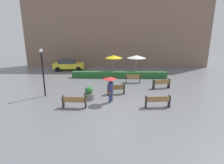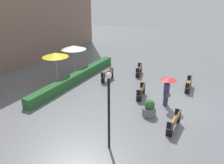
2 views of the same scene
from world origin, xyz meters
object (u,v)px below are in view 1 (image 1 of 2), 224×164
at_px(patio_umbrella_yellow, 114,57).
at_px(parked_car, 68,65).
at_px(bench_near_left, 74,101).
at_px(bench_far_right, 161,83).
at_px(bench_mid_center, 116,89).
at_px(lamp_post, 43,68).
at_px(patio_umbrella_white, 136,57).
at_px(bench_back_row, 133,78).
at_px(planter_pot, 89,94).
at_px(bench_near_right, 158,101).
at_px(pedestrian_with_umbrella, 110,86).

bearing_deg(patio_umbrella_yellow, parked_car, 157.19).
distance_m(bench_near_left, parked_car, 13.79).
bearing_deg(bench_far_right, bench_mid_center, -157.03).
bearing_deg(lamp_post, patio_umbrella_white, 44.22).
distance_m(bench_near_left, patio_umbrella_yellow, 11.00).
height_order(patio_umbrella_white, parked_car, patio_umbrella_white).
xyz_separation_m(bench_back_row, planter_pot, (-3.95, -5.07, -0.09)).
height_order(bench_far_right, lamp_post, lamp_post).
height_order(bench_near_right, bench_far_right, bench_far_right).
bearing_deg(parked_car, bench_near_right, -52.90).
xyz_separation_m(bench_near_right, lamp_post, (-9.06, 2.20, 1.91)).
bearing_deg(bench_mid_center, planter_pot, -148.36).
bearing_deg(pedestrian_with_umbrella, patio_umbrella_yellow, 89.38).
relative_size(bench_far_right, lamp_post, 0.44).
height_order(bench_back_row, patio_umbrella_white, patio_umbrella_white).
height_order(bench_near_left, pedestrian_with_umbrella, pedestrian_with_umbrella).
height_order(pedestrian_with_umbrella, patio_umbrella_yellow, patio_umbrella_yellow).
relative_size(patio_umbrella_yellow, patio_umbrella_white, 1.01).
xyz_separation_m(bench_far_right, bench_back_row, (-2.58, 1.89, 0.02)).
distance_m(pedestrian_with_umbrella, planter_pot, 2.03).
distance_m(planter_pot, patio_umbrella_yellow, 9.18).
distance_m(bench_far_right, pedestrian_with_umbrella, 6.15).
bearing_deg(bench_mid_center, bench_far_right, 22.97).
bearing_deg(bench_near_right, bench_mid_center, 137.24).
distance_m(bench_back_row, planter_pot, 6.43).
bearing_deg(patio_umbrella_yellow, patio_umbrella_white, 4.73).
xyz_separation_m(bench_far_right, patio_umbrella_yellow, (-4.69, 5.62, 1.79)).
bearing_deg(patio_umbrella_white, lamp_post, -135.78).
distance_m(bench_near_left, bench_far_right, 8.82).
xyz_separation_m(bench_near_right, bench_far_right, (1.33, 4.64, 0.01)).
xyz_separation_m(bench_near_right, planter_pot, (-5.19, 1.46, -0.05)).
bearing_deg(patio_umbrella_white, bench_near_left, -116.84).
distance_m(pedestrian_with_umbrella, patio_umbrella_white, 10.09).
xyz_separation_m(pedestrian_with_umbrella, patio_umbrella_white, (2.91, 9.61, 0.94)).
relative_size(bench_far_right, patio_umbrella_white, 0.71).
bearing_deg(bench_back_row, patio_umbrella_white, 79.99).
distance_m(lamp_post, patio_umbrella_yellow, 9.87).
xyz_separation_m(bench_back_row, patio_umbrella_white, (0.70, 3.96, 1.74)).
bearing_deg(planter_pot, bench_far_right, 26.00).
distance_m(bench_near_left, patio_umbrella_white, 12.19).
relative_size(pedestrian_with_umbrella, parked_car, 0.47).
relative_size(bench_back_row, patio_umbrella_yellow, 0.64).
bearing_deg(parked_car, pedestrian_with_umbrella, -62.27).
relative_size(bench_near_right, pedestrian_with_umbrella, 0.91).
relative_size(lamp_post, parked_car, 0.91).
bearing_deg(planter_pot, bench_mid_center, 31.64).
bearing_deg(bench_far_right, bench_back_row, 143.69).
bearing_deg(bench_near_right, bench_far_right, 73.96).
xyz_separation_m(bench_near_left, lamp_post, (-3.07, 2.48, 1.91)).
relative_size(bench_back_row, patio_umbrella_white, 0.64).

